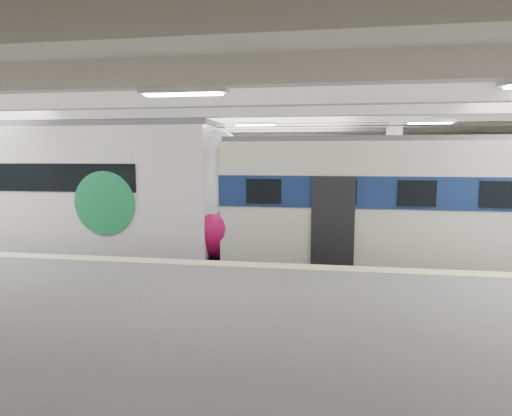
# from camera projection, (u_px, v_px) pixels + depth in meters

# --- Properties ---
(station_hall) EXTENTS (36.00, 24.00, 5.75)m
(station_hall) POSITION_uv_depth(u_px,v_px,m) (234.00, 176.00, 11.95)
(station_hall) COLOR black
(station_hall) RESTS_ON ground
(modern_emu) EXTENTS (15.39, 3.17, 4.89)m
(modern_emu) POSITION_uv_depth(u_px,v_px,m) (60.00, 196.00, 14.77)
(modern_emu) COLOR white
(modern_emu) RESTS_ON ground
(older_rer) EXTENTS (13.19, 2.91, 4.36)m
(older_rer) POSITION_uv_depth(u_px,v_px,m) (441.00, 206.00, 12.84)
(older_rer) COLOR beige
(older_rer) RESTS_ON ground
(far_train) EXTENTS (13.28, 2.80, 4.26)m
(far_train) POSITION_uv_depth(u_px,v_px,m) (186.00, 190.00, 19.77)
(far_train) COLOR white
(far_train) RESTS_ON ground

